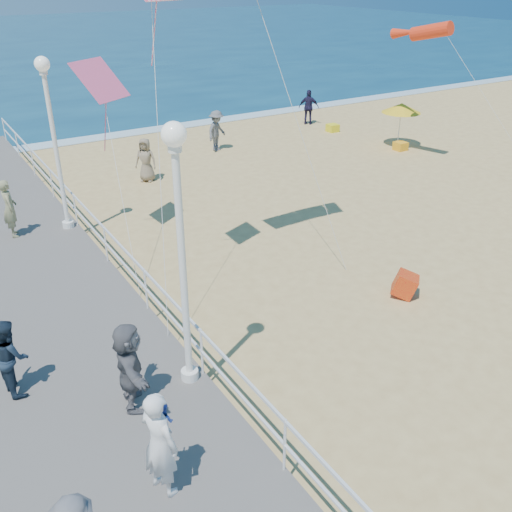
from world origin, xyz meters
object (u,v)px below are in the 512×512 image
toddler_held (163,422)px  beach_umbrella (402,108)px  lamp_post_mid (181,235)px  beach_chair_right (400,146)px  lamp_post_far (52,128)px  woman_holding_toddler (160,443)px  spectator_5 (130,366)px  spectator_6 (10,208)px  beach_walker_b (309,107)px  box_kite (405,287)px  spectator_7 (10,356)px  beach_walker_a (217,131)px  beach_walker_c (146,160)px  beach_chair_left (333,128)px

toddler_held → beach_umbrella: 22.51m
lamp_post_mid → beach_chair_right: lamp_post_mid is taller
lamp_post_far → beach_chair_right: lamp_post_far is taller
woman_holding_toddler → spectator_5: 2.17m
toddler_held → spectator_6: bearing=-19.3°
woman_holding_toddler → beach_walker_b: (17.30, 19.39, -0.42)m
box_kite → beach_chair_right: size_ratio=1.09×
lamp_post_mid → spectator_7: lamp_post_mid is taller
lamp_post_mid → spectator_7: (-3.09, 1.52, -2.46)m
lamp_post_far → beach_walker_a: 11.20m
beach_walker_a → beach_umbrella: 8.96m
beach_walker_a → beach_walker_c: bearing=178.4°
beach_walker_a → toddler_held: bearing=-149.3°
beach_chair_left → beach_chair_right: 4.52m
toddler_held → beach_walker_a: size_ratio=0.39×
beach_chair_right → beach_chair_left: bearing=97.6°
toddler_held → beach_chair_right: (17.90, 12.76, -1.43)m
lamp_post_mid → woman_holding_toddler: lamp_post_mid is taller
lamp_post_mid → beach_umbrella: lamp_post_mid is taller
toddler_held → beach_walker_b: 25.78m
spectator_5 → beach_chair_left: 22.96m
spectator_5 → box_kite: (7.90, 0.65, -1.01)m
box_kite → spectator_5: bearing=142.6°
beach_walker_b → spectator_5: bearing=85.9°
lamp_post_mid → toddler_held: (-1.43, -2.13, -2.04)m
beach_chair_right → beach_walker_a: bearing=148.5°
beach_chair_right → spectator_7: bearing=-155.1°
woman_holding_toddler → toddler_held: woman_holding_toddler is taller
toddler_held → spectator_6: spectator_6 is taller
spectator_6 → beach_walker_a: spectator_6 is taller
spectator_5 → spectator_7: spectator_5 is taller
beach_walker_a → beach_walker_c: beach_walker_a is taller
lamp_post_mid → beach_walker_a: size_ratio=2.76×
lamp_post_mid → toddler_held: bearing=-123.8°
beach_umbrella → beach_chair_right: size_ratio=3.89×
beach_walker_b → beach_chair_right: bearing=137.1°
box_kite → beach_chair_right: box_kite is taller
spectator_6 → beach_umbrella: size_ratio=0.86×
lamp_post_mid → spectator_6: bearing=99.9°
box_kite → beach_walker_b: bearing=19.3°
beach_walker_b → beach_walker_a: bearing=55.5°
lamp_post_mid → woman_holding_toddler: bearing=-124.7°
lamp_post_far → box_kite: bearing=-52.0°
beach_walker_c → beach_chair_left: bearing=53.3°
spectator_6 → beach_chair_right: bearing=-82.2°
spectator_7 → beach_chair_right: size_ratio=2.93×
spectator_5 → beach_chair_left: (17.14, 15.25, -1.11)m
spectator_6 → box_kite: bearing=-133.2°
box_kite → lamp_post_far: bearing=85.9°
woman_holding_toddler → toddler_held: (0.15, 0.15, 0.25)m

